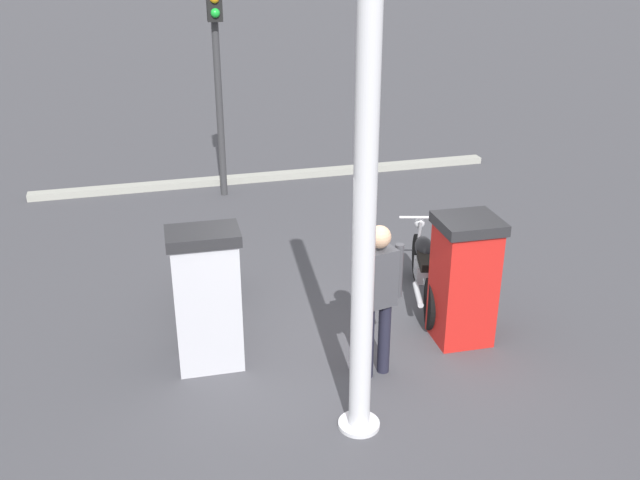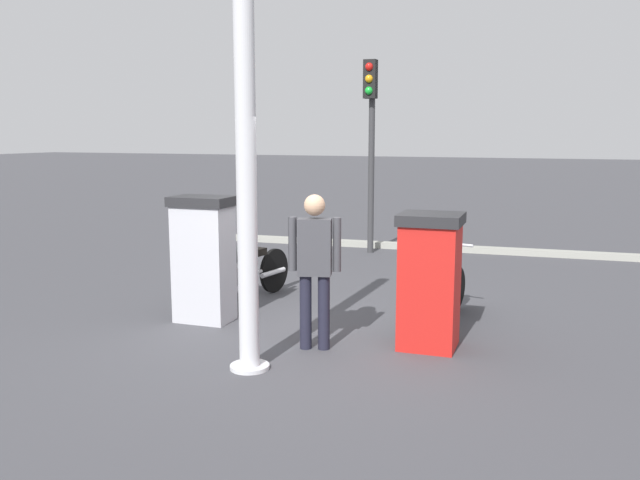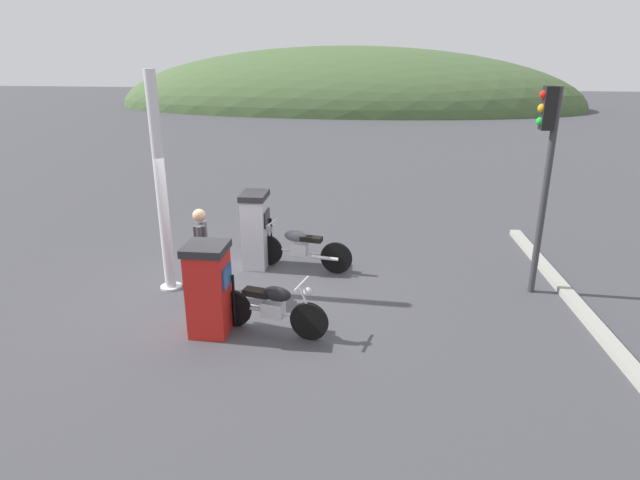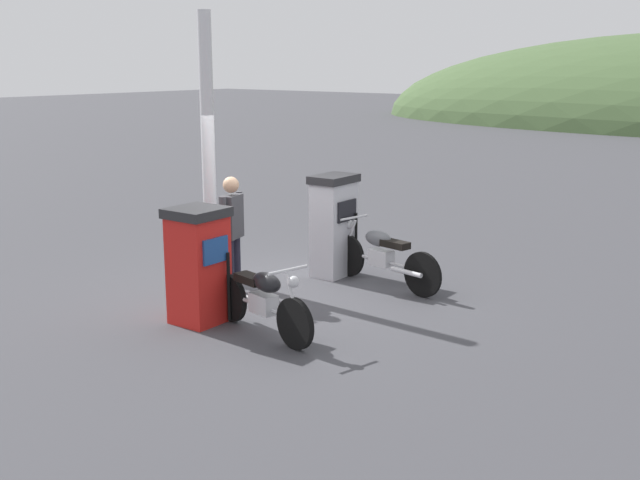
# 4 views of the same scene
# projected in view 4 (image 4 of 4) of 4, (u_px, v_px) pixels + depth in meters

# --- Properties ---
(ground_plane) EXTENTS (120.00, 120.00, 0.00)m
(ground_plane) POSITION_uv_depth(u_px,v_px,m) (267.00, 294.00, 11.21)
(ground_plane) COLOR #424247
(fuel_pump_near) EXTENTS (0.69, 0.70, 1.49)m
(fuel_pump_near) POSITION_uv_depth(u_px,v_px,m) (199.00, 265.00, 9.87)
(fuel_pump_near) COLOR red
(fuel_pump_near) RESTS_ON ground
(fuel_pump_far) EXTENTS (0.56, 0.76, 1.58)m
(fuel_pump_far) POSITION_uv_depth(u_px,v_px,m) (334.00, 225.00, 12.05)
(fuel_pump_far) COLOR silver
(fuel_pump_far) RESTS_ON ground
(motorcycle_near_pump) EXTENTS (1.91, 0.69, 0.95)m
(motorcycle_near_pump) POSITION_uv_depth(u_px,v_px,m) (263.00, 299.00, 9.45)
(motorcycle_near_pump) COLOR black
(motorcycle_near_pump) RESTS_ON ground
(motorcycle_far_pump) EXTENTS (2.14, 0.67, 0.97)m
(motorcycle_far_pump) POSITION_uv_depth(u_px,v_px,m) (382.00, 254.00, 11.54)
(motorcycle_far_pump) COLOR black
(motorcycle_far_pump) RESTS_ON ground
(attendant_person) EXTENTS (0.29, 0.57, 1.70)m
(attendant_person) POSITION_uv_depth(u_px,v_px,m) (232.00, 227.00, 11.01)
(attendant_person) COLOR #1E1E2D
(attendant_person) RESTS_ON ground
(canopy_support_pole) EXTENTS (0.40, 0.40, 3.99)m
(canopy_support_pole) POSITION_uv_depth(u_px,v_px,m) (208.00, 154.00, 11.58)
(canopy_support_pole) COLOR silver
(canopy_support_pole) RESTS_ON ground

